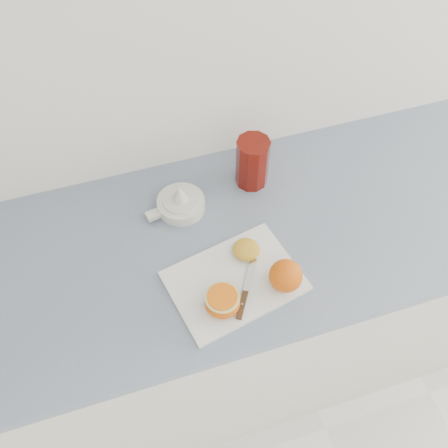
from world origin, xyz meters
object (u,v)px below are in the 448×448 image
object	(u,v)px
counter	(242,307)
red_tumbler	(252,164)
cutting_board	(235,281)
half_orange	(222,302)
citrus_juicer	(180,203)

from	to	relation	value
counter	red_tumbler	xyz separation A→B (m)	(0.07, 0.16, 0.51)
counter	cutting_board	xyz separation A→B (m)	(-0.08, -0.14, 0.45)
cutting_board	half_orange	xyz separation A→B (m)	(-0.05, -0.06, 0.03)
citrus_juicer	red_tumbler	xyz separation A→B (m)	(0.22, 0.04, 0.05)
citrus_juicer	red_tumbler	size ratio (longest dim) A/B	1.09
counter	half_orange	size ratio (longest dim) A/B	30.35
citrus_juicer	red_tumbler	distance (m)	0.23
counter	citrus_juicer	size ratio (longest dim) A/B	15.41
half_orange	citrus_juicer	distance (m)	0.33
cutting_board	half_orange	size ratio (longest dim) A/B	3.71
cutting_board	red_tumbler	world-z (taller)	red_tumbler
counter	red_tumbler	bearing A→B (deg)	66.66
citrus_juicer	red_tumbler	world-z (taller)	red_tumbler
citrus_juicer	cutting_board	bearing A→B (deg)	-75.71
counter	cutting_board	size ratio (longest dim) A/B	8.19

